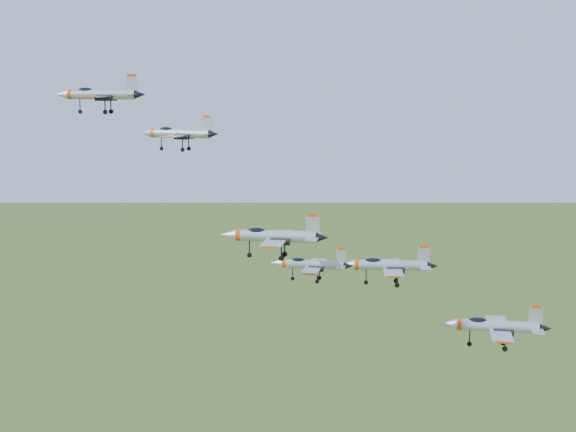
# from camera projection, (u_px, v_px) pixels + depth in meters

# --- Properties ---
(jet_lead) EXTENTS (13.96, 11.50, 3.74)m
(jet_lead) POSITION_uv_depth(u_px,v_px,m) (99.00, 94.00, 119.02)
(jet_lead) COLOR #A9ADB6
(jet_left_high) EXTENTS (10.90, 9.08, 2.91)m
(jet_left_high) POSITION_uv_depth(u_px,v_px,m) (178.00, 133.00, 102.20)
(jet_left_high) COLOR #A9ADB6
(jet_right_high) EXTENTS (12.64, 10.36, 3.39)m
(jet_right_high) POSITION_uv_depth(u_px,v_px,m) (273.00, 236.00, 91.59)
(jet_right_high) COLOR #A9ADB6
(jet_left_low) EXTENTS (13.20, 10.95, 3.53)m
(jet_left_low) POSITION_uv_depth(u_px,v_px,m) (388.00, 265.00, 107.37)
(jet_left_low) COLOR #A9ADB6
(jet_right_low) EXTENTS (10.46, 8.60, 2.80)m
(jet_right_low) POSITION_uv_depth(u_px,v_px,m) (310.00, 264.00, 99.62)
(jet_right_low) COLOR #A9ADB6
(jet_trail) EXTENTS (13.48, 11.06, 3.62)m
(jet_trail) POSITION_uv_depth(u_px,v_px,m) (494.00, 326.00, 99.44)
(jet_trail) COLOR #A9ADB6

